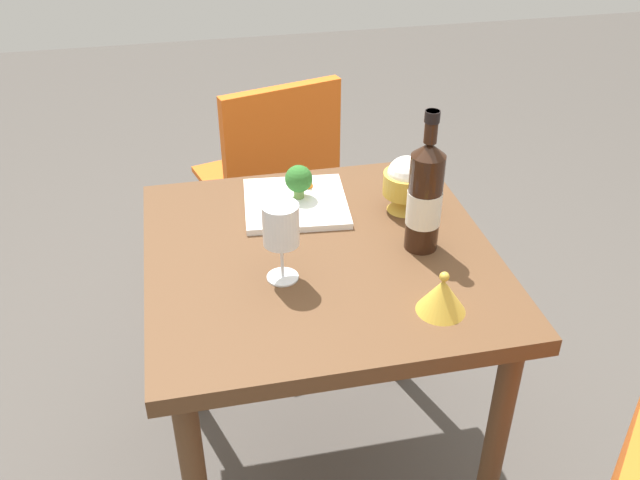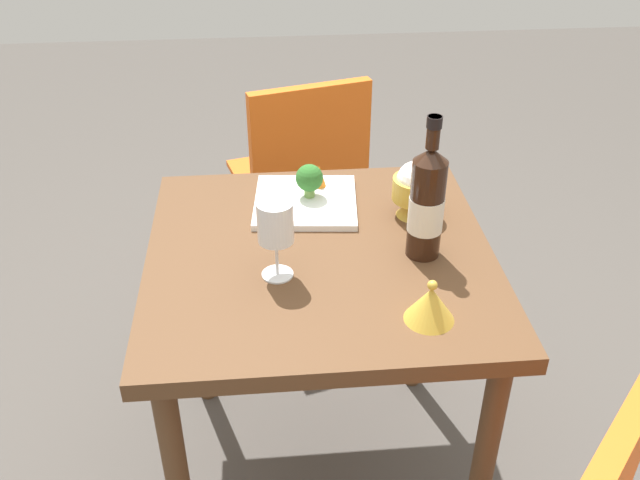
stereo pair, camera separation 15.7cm
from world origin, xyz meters
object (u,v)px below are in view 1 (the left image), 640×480
broccoli_floret (299,180)px  carrot_garnish_left (306,176)px  chair_near_window (274,170)px  wine_bottle (425,197)px  wine_glass (281,227)px  rice_bowl_lid (442,295)px  rice_bowl (406,183)px  serving_plate (296,203)px

broccoli_floret → carrot_garnish_left: 0.06m
chair_near_window → broccoli_floret: (0.61, -0.02, 0.29)m
chair_near_window → broccoli_floret: broccoli_floret is taller
wine_bottle → broccoli_floret: 0.35m
wine_bottle → wine_glass: (0.05, -0.33, -0.00)m
rice_bowl_lid → rice_bowl: bearing=173.0°
wine_glass → rice_bowl: bearing=122.9°
wine_bottle → rice_bowl_lid: (0.23, -0.03, -0.09)m
broccoli_floret → carrot_garnish_left: (-0.05, 0.03, -0.02)m
chair_near_window → rice_bowl: bearing=-87.2°
rice_bowl → carrot_garnish_left: 0.26m
chair_near_window → serving_plate: size_ratio=3.13×
rice_bowl → carrot_garnish_left: rice_bowl is taller
wine_bottle → carrot_garnish_left: wine_bottle is taller
wine_bottle → rice_bowl: (-0.16, 0.01, -0.06)m
chair_near_window → wine_glass: wine_glass is taller
wine_bottle → rice_bowl_lid: size_ratio=3.29×
wine_bottle → broccoli_floret: wine_bottle is taller
wine_bottle → wine_glass: size_ratio=1.84×
carrot_garnish_left → chair_near_window: bearing=-179.5°
chair_near_window → broccoli_floret: bearing=-107.3°
rice_bowl → carrot_garnish_left: bearing=-122.1°
serving_plate → carrot_garnish_left: 0.08m
rice_bowl → serving_plate: bearing=-105.6°
rice_bowl → serving_plate: rice_bowl is taller
wine_bottle → rice_bowl: size_ratio=2.32×
wine_glass → serving_plate: 0.32m
carrot_garnish_left → wine_glass: bearing=-18.8°
wine_bottle → carrot_garnish_left: (-0.30, -0.20, -0.08)m
chair_near_window → rice_bowl: (0.69, 0.22, 0.30)m
rice_bowl_lid → wine_bottle: bearing=171.3°
chair_near_window → carrot_garnish_left: 0.62m
wine_glass → serving_plate: bearing=164.5°
chair_near_window → wine_bottle: 0.95m
broccoli_floret → carrot_garnish_left: size_ratio=1.48×
serving_plate → broccoli_floret: (-0.01, 0.01, 0.06)m
wine_bottle → serving_plate: wine_bottle is taller
wine_glass → rice_bowl: size_ratio=1.26×
wine_glass → carrot_garnish_left: bearing=161.2°
wine_glass → rice_bowl_lid: (0.17, 0.29, -0.09)m
wine_glass → serving_plate: size_ratio=0.66×
wine_bottle → carrot_garnish_left: bearing=-145.8°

